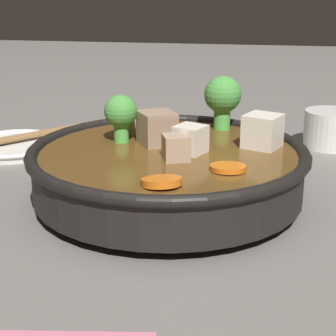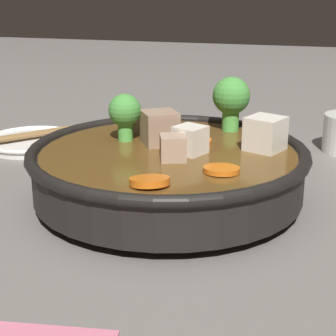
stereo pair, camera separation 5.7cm
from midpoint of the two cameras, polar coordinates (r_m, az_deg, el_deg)
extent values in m
plane|color=slate|center=(0.59, 2.80, -3.46)|extent=(3.00, 3.00, 0.00)
cylinder|color=black|center=(0.59, 2.81, -3.01)|extent=(0.15, 0.15, 0.01)
cylinder|color=black|center=(0.58, 2.85, -0.47)|extent=(0.27, 0.27, 0.04)
torus|color=black|center=(0.57, 2.89, 1.66)|extent=(0.29, 0.29, 0.01)
cylinder|color=brown|center=(0.57, 2.87, 0.48)|extent=(0.26, 0.26, 0.02)
cylinder|color=orange|center=(0.51, 8.66, -0.22)|extent=(0.04, 0.04, 0.01)
cylinder|color=orange|center=(0.60, 5.19, 2.69)|extent=(0.05, 0.05, 0.00)
cylinder|color=orange|center=(0.48, 1.57, -1.41)|extent=(0.05, 0.05, 0.01)
cylinder|color=#59B84C|center=(0.65, 8.89, 4.85)|extent=(0.02, 0.02, 0.03)
sphere|color=#47933D|center=(0.65, 9.01, 7.24)|extent=(0.04, 0.04, 0.04)
cylinder|color=#59B84C|center=(0.60, -1.66, 3.75)|extent=(0.02, 0.02, 0.02)
sphere|color=#47933D|center=(0.60, -1.68, 5.86)|extent=(0.04, 0.04, 0.04)
cube|color=silver|center=(0.56, 5.24, 2.87)|extent=(0.04, 0.04, 0.03)
cube|color=silver|center=(0.58, 12.66, 3.39)|extent=(0.04, 0.04, 0.03)
cube|color=tan|center=(0.54, 3.57, 2.02)|extent=(0.03, 0.03, 0.02)
cube|color=tan|center=(0.64, -0.01, 4.62)|extent=(0.03, 0.03, 0.02)
cube|color=#9E7F66|center=(0.59, 1.95, 4.07)|extent=(0.05, 0.05, 0.03)
cylinder|color=white|center=(0.80, -11.63, 2.52)|extent=(0.13, 0.13, 0.01)
torus|color=white|center=(0.79, -11.66, 2.87)|extent=(0.13, 0.13, 0.01)
cylinder|color=olive|center=(0.79, -11.57, 3.26)|extent=(0.16, 0.19, 0.01)
cylinder|color=olive|center=(0.80, -11.80, 3.38)|extent=(0.16, 0.19, 0.01)
camera|label=1|loc=(0.03, -87.14, 0.97)|focal=60.00mm
camera|label=2|loc=(0.03, 92.86, -0.97)|focal=60.00mm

